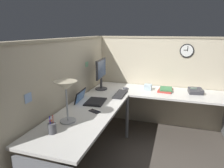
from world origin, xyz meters
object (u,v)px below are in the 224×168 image
keyboard (120,94)px  monitor (101,72)px  wall_clock (187,51)px  book_stack (166,90)px  tissue_box (148,87)px  office_phone (196,91)px  laptop (89,100)px  pen_cup (52,128)px  cell_phone (95,111)px  computer_mouse (126,88)px  desk_lamp_dome (66,89)px

keyboard → monitor: bearing=62.8°
keyboard → wall_clock: 1.32m
book_stack → tissue_box: size_ratio=2.49×
office_phone → laptop: bearing=120.5°
pen_cup → wall_clock: bearing=-30.9°
monitor → cell_phone: (-0.92, -0.26, -0.29)m
cell_phone → pen_cup: bearing=-172.2°
pen_cup → tissue_box: bearing=-21.0°
computer_mouse → office_phone: office_phone is taller
monitor → keyboard: monitor is taller
office_phone → pen_cup: bearing=141.3°
desk_lamp_dome → tissue_box: (1.45, -0.65, -0.32)m
desk_lamp_dome → tissue_box: 1.63m
monitor → keyboard: 0.51m
tissue_box → wall_clock: 0.87m
book_stack → wall_clock: bearing=-43.3°
desk_lamp_dome → wall_clock: bearing=-34.4°
laptop → tissue_box: size_ratio=3.41×
cell_phone → wall_clock: (1.44, -1.04, 0.62)m
laptop → computer_mouse: laptop is taller
monitor → pen_cup: (-1.52, -0.08, -0.24)m
computer_mouse → tissue_box: tissue_box is taller
computer_mouse → desk_lamp_dome: desk_lamp_dome is taller
keyboard → tissue_box: bearing=-43.3°
pen_cup → book_stack: 1.98m
keyboard → desk_lamp_dome: 1.15m
cell_phone → tissue_box: size_ratio=1.20×
monitor → cell_phone: bearing=-164.3°
laptop → book_stack: size_ratio=1.37×
monitor → computer_mouse: monitor is taller
computer_mouse → wall_clock: (0.40, -0.91, 0.61)m
computer_mouse → cell_phone: size_ratio=0.72×
office_phone → tissue_box: bearing=91.5°
desk_lamp_dome → keyboard: bearing=-15.3°
desk_lamp_dome → wall_clock: (1.77, -1.21, 0.26)m
pen_cup → laptop: bearing=1.9°
computer_mouse → book_stack: (0.10, -0.63, 0.00)m
pen_cup → tissue_box: (1.73, -0.66, -0.01)m
keyboard → tissue_box: 0.54m
monitor → book_stack: size_ratio=1.67×
wall_clock → office_phone: bearing=-149.5°
keyboard → pen_cup: 1.37m
keyboard → book_stack: book_stack is taller
laptop → desk_lamp_dome: bearing=-176.4°
computer_mouse → cell_phone: 1.05m
computer_mouse → book_stack: bearing=-80.7°
pen_cup → tissue_box: size_ratio=1.50×
computer_mouse → pen_cup: pen_cup is taller
keyboard → book_stack: bearing=-58.1°
cell_phone → tissue_box: (1.12, -0.48, 0.04)m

